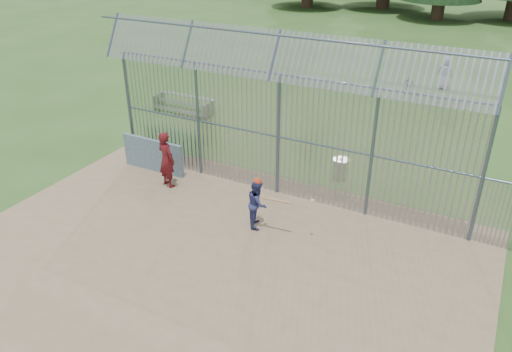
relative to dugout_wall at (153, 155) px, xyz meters
The scene contains 11 objects.
ground 5.47m from the dugout_wall, 32.23° to the right, with size 120.00×120.00×0.00m, color #2D511E.
dirt_infield 5.75m from the dugout_wall, 36.47° to the right, with size 14.00×10.00×0.02m, color #756047.
dugout_wall is the anchor object (origin of this frame).
batter 5.16m from the dugout_wall, 16.60° to the right, with size 0.71×0.55×1.46m, color navy.
onlooker 1.38m from the dugout_wall, 31.42° to the right, with size 0.71×0.47×1.94m, color maroon.
bg_kid_standing 16.75m from the dugout_wall, 63.22° to the left, with size 0.85×0.55×1.73m, color gray.
bg_kid_seated 14.60m from the dugout_wall, 65.30° to the left, with size 0.55×0.23×0.94m, color slate.
batting_gear 5.44m from the dugout_wall, 16.29° to the right, with size 1.84×0.34×0.51m.
trash_can 6.62m from the dugout_wall, 22.20° to the left, with size 0.56×0.56×0.82m.
bleacher 6.08m from the dugout_wall, 115.03° to the left, with size 3.00×0.95×0.72m.
backstop_fence 6.66m from the dugout_wall, ahead, with size 20.09×0.81×5.30m.
Camera 1 is at (6.09, -9.64, 8.11)m, focal length 35.00 mm.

